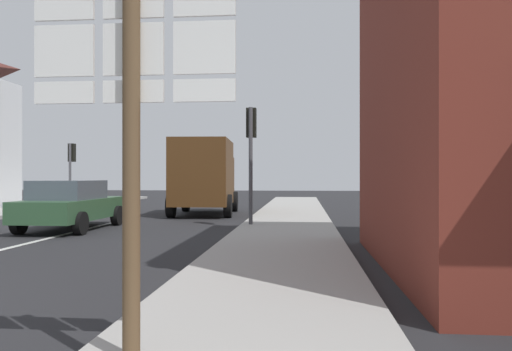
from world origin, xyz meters
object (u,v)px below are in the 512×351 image
at_px(delivery_truck, 205,175).
at_px(traffic_light_near_right, 251,139).
at_px(traffic_light_far_left, 71,160).
at_px(sedan_far, 71,204).
at_px(route_sign_post, 132,125).

height_order(delivery_truck, traffic_light_near_right, traffic_light_near_right).
bearing_deg(traffic_light_far_left, delivery_truck, -24.56).
xyz_separation_m(sedan_far, traffic_light_far_left, (-4.52, 9.42, 1.62)).
distance_m(route_sign_post, traffic_light_far_left, 22.22).
bearing_deg(route_sign_post, sedan_far, 117.98).
bearing_deg(traffic_light_near_right, sedan_far, -170.69).
relative_size(delivery_truck, route_sign_post, 1.60).
distance_m(delivery_truck, traffic_light_far_left, 8.12).
bearing_deg(delivery_truck, traffic_light_near_right, -64.44).
height_order(sedan_far, delivery_truck, delivery_truck).
xyz_separation_m(delivery_truck, traffic_light_near_right, (2.48, -5.19, 1.08)).
relative_size(sedan_far, delivery_truck, 0.82).
bearing_deg(route_sign_post, delivery_truck, 99.29).
height_order(sedan_far, route_sign_post, route_sign_post).
relative_size(sedan_far, traffic_light_far_left, 1.31).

